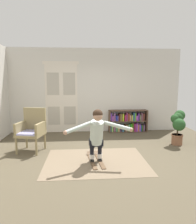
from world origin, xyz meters
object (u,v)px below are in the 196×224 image
Objects in this scene: potted_plant at (178,124)px; bookshelf at (128,122)px; wicker_chair at (32,129)px; skis_pair at (96,160)px; person_skier at (97,132)px.

bookshelf is at bearing 123.58° from potted_plant.
wicker_chair is 3.98m from potted_plant.
skis_pair is at bearing -116.61° from bookshelf.
person_skier reaches higher than wicker_chair.
skis_pair is (-2.39, -1.03, -0.58)m from potted_plant.
wicker_chair reaches higher than skis_pair.
bookshelf is 1.38× the size of skis_pair.
person_skier is at bearing -83.60° from skis_pair.
person_skier reaches higher than bookshelf.
bookshelf is at bearing 31.92° from wicker_chair.
wicker_chair reaches higher than bookshelf.
skis_pair is (1.58, -0.83, -0.56)m from wicker_chair.
skis_pair is at bearing -156.60° from potted_plant.
bookshelf is at bearing 64.99° from person_skier.
potted_plant is at bearing -56.42° from bookshelf.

